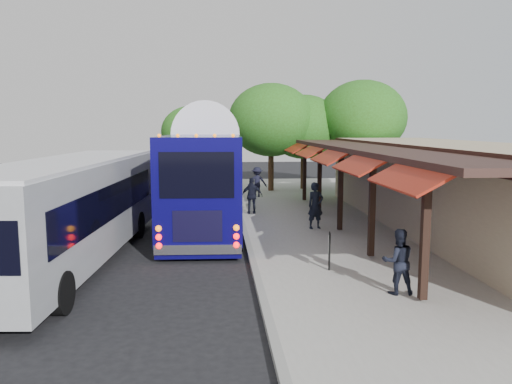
# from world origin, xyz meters

# --- Properties ---
(ground) EXTENTS (90.00, 90.00, 0.00)m
(ground) POSITION_xyz_m (0.00, 0.00, 0.00)
(ground) COLOR black
(ground) RESTS_ON ground
(sidewalk) EXTENTS (10.00, 40.00, 0.15)m
(sidewalk) POSITION_xyz_m (5.00, 4.00, 0.07)
(sidewalk) COLOR #9E9B93
(sidewalk) RESTS_ON ground
(curb) EXTENTS (0.20, 40.00, 0.16)m
(curb) POSITION_xyz_m (0.05, 4.00, 0.07)
(curb) COLOR gray
(curb) RESTS_ON ground
(station_shelter) EXTENTS (8.15, 20.00, 3.60)m
(station_shelter) POSITION_xyz_m (8.38, 4.00, 1.85)
(station_shelter) COLOR tan
(station_shelter) RESTS_ON ground
(coach_bus) EXTENTS (3.20, 13.31, 4.23)m
(coach_bus) POSITION_xyz_m (-1.45, 6.80, 2.27)
(coach_bus) COLOR #0B0752
(coach_bus) RESTS_ON ground
(city_bus) EXTENTS (3.44, 12.30, 3.26)m
(city_bus) POSITION_xyz_m (-5.53, 0.58, 1.80)
(city_bus) COLOR gray
(city_bus) RESTS_ON ground
(ped_a) EXTENTS (0.79, 0.63, 1.88)m
(ped_a) POSITION_xyz_m (2.94, 4.66, 1.09)
(ped_a) COLOR black
(ped_a) RESTS_ON sidewalk
(ped_b) EXTENTS (0.84, 0.67, 1.64)m
(ped_b) POSITION_xyz_m (3.40, -3.36, 0.97)
(ped_b) COLOR black
(ped_b) RESTS_ON sidewalk
(ped_c) EXTENTS (1.02, 0.46, 1.72)m
(ped_c) POSITION_xyz_m (0.61, 8.28, 1.01)
(ped_c) COLOR black
(ped_c) RESTS_ON sidewalk
(ped_d) EXTENTS (1.17, 0.72, 1.76)m
(ped_d) POSITION_xyz_m (1.32, 14.00, 1.03)
(ped_d) COLOR black
(ped_d) RESTS_ON sidewalk
(sign_board) EXTENTS (0.15, 0.49, 1.08)m
(sign_board) POSITION_xyz_m (2.17, -1.23, 0.88)
(sign_board) COLOR black
(sign_board) RESTS_ON sidewalk
(tree_left) EXTENTS (5.46, 5.46, 6.99)m
(tree_left) POSITION_xyz_m (2.45, 16.84, 4.66)
(tree_left) COLOR #382314
(tree_left) RESTS_ON ground
(tree_mid) EXTENTS (4.95, 4.95, 6.33)m
(tree_mid) POSITION_xyz_m (4.70, 17.68, 4.22)
(tree_mid) COLOR #382314
(tree_mid) RESTS_ON ground
(tree_right) EXTENTS (5.64, 5.64, 7.22)m
(tree_right) POSITION_xyz_m (8.30, 16.62, 4.81)
(tree_right) COLOR #382314
(tree_right) RESTS_ON ground
(tree_far) EXTENTS (4.52, 4.52, 5.79)m
(tree_far) POSITION_xyz_m (-2.89, 22.73, 3.86)
(tree_far) COLOR #382314
(tree_far) RESTS_ON ground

